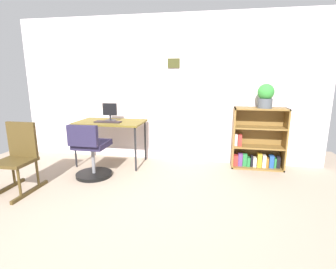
{
  "coord_description": "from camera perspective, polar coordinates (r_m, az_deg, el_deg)",
  "views": [
    {
      "loc": [
        0.84,
        -2.19,
        1.43
      ],
      "look_at": [
        0.2,
        1.32,
        0.63
      ],
      "focal_mm": 27.37,
      "sensor_mm": 36.0,
      "label": 1
    }
  ],
  "objects": [
    {
      "name": "ground_plane",
      "position": [
        2.75,
        -9.59,
        -18.89
      ],
      "size": [
        6.24,
        6.24,
        0.0
      ],
      "primitive_type": "plane",
      "color": "tan"
    },
    {
      "name": "wall_back",
      "position": [
        4.42,
        -0.56,
        9.88
      ],
      "size": [
        5.2,
        0.12,
        2.42
      ],
      "color": "silver",
      "rests_on": "ground_plane"
    },
    {
      "name": "desk",
      "position": [
        4.3,
        -12.65,
        2.2
      ],
      "size": [
        1.09,
        0.64,
        0.72
      ],
      "color": "brown",
      "rests_on": "ground_plane"
    },
    {
      "name": "monitor",
      "position": [
        4.32,
        -12.79,
        4.82
      ],
      "size": [
        0.24,
        0.18,
        0.29
      ],
      "color": "#262628",
      "rests_on": "desk"
    },
    {
      "name": "keyboard",
      "position": [
        4.19,
        -13.22,
        2.77
      ],
      "size": [
        0.42,
        0.14,
        0.02
      ],
      "primitive_type": "cube",
      "color": "black",
      "rests_on": "desk"
    },
    {
      "name": "office_chair",
      "position": [
        3.82,
        -16.77,
        -4.17
      ],
      "size": [
        0.52,
        0.55,
        0.81
      ],
      "color": "black",
      "rests_on": "ground_plane"
    },
    {
      "name": "rocking_chair",
      "position": [
        3.76,
        -30.4,
        -4.31
      ],
      "size": [
        0.42,
        0.64,
        0.87
      ],
      "color": "#473618",
      "rests_on": "ground_plane"
    },
    {
      "name": "bookshelf_low",
      "position": [
        4.32,
        19.23,
        -1.58
      ],
      "size": [
        0.8,
        0.3,
        0.97
      ],
      "color": "brown",
      "rests_on": "ground_plane"
    },
    {
      "name": "potted_plant_on_shelf",
      "position": [
        4.16,
        20.92,
        8.13
      ],
      "size": [
        0.24,
        0.24,
        0.36
      ],
      "color": "#474C51",
      "rests_on": "bookshelf_low"
    }
  ]
}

